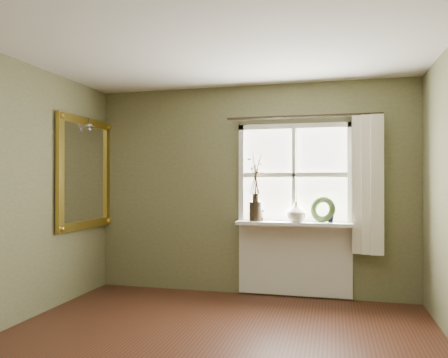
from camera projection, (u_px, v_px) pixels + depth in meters
name	position (u px, v px, depth m)	size (l,w,h in m)	color
ceiling	(194.00, 22.00, 3.27)	(4.50, 4.50, 0.00)	silver
wall_back	(251.00, 189.00, 5.49)	(4.00, 0.10, 2.60)	#656543
window_frame	(294.00, 175.00, 5.29)	(1.36, 0.06, 1.24)	silver
window_sill	(293.00, 224.00, 5.18)	(1.36, 0.26, 0.04)	silver
window_apron	(294.00, 259.00, 5.29)	(1.36, 0.04, 0.88)	silver
dark_jug	(256.00, 211.00, 5.29)	(0.16, 0.16, 0.24)	black
cream_vase	(296.00, 212.00, 5.17)	(0.23, 0.23, 0.24)	beige
wreath	(323.00, 212.00, 5.14)	(0.31, 0.31, 0.07)	#2E411D
potted_plant_left	(261.00, 215.00, 5.28)	(0.08, 0.05, 0.15)	#2E411D
potted_plant_right	(331.00, 215.00, 5.07)	(0.10, 0.08, 0.18)	#2E411D
curtain	(367.00, 185.00, 4.99)	(0.36, 0.12, 1.59)	silver
curtain_rod	(302.00, 116.00, 5.21)	(0.03, 0.03, 1.84)	black
gilt_mirror	(85.00, 173.00, 5.39)	(0.10, 1.15, 1.37)	white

